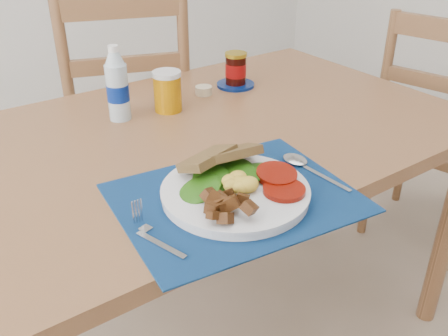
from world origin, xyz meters
name	(u,v)px	position (x,y,z in m)	size (l,w,h in m)	color
table	(210,154)	(0.00, 0.20, 0.67)	(1.40, 0.90, 0.75)	brown
chair_far	(127,97)	(0.05, 0.85, 0.62)	(0.58, 0.57, 1.25)	brown
chair_end	(440,112)	(0.99, 0.12, 0.58)	(0.49, 0.51, 1.15)	brown
placemat	(235,198)	(-0.15, -0.13, 0.75)	(0.48, 0.37, 0.00)	black
breakfast_plate	(234,190)	(-0.16, -0.13, 0.78)	(0.30, 0.30, 0.07)	silver
fork	(151,235)	(-0.36, -0.14, 0.76)	(0.04, 0.17, 0.00)	#B2B5BA
spoon	(304,165)	(0.05, -0.11, 0.76)	(0.05, 0.20, 0.01)	#B2B5BA
water_bottle	(117,88)	(-0.17, 0.39, 0.84)	(0.06, 0.06, 0.21)	#ADBFCC
juice_glass	(168,92)	(-0.03, 0.37, 0.80)	(0.08, 0.08, 0.11)	#B26F04
ramekin	(204,90)	(0.12, 0.41, 0.76)	(0.05, 0.05, 0.03)	#C9B893
jam_on_saucer	(236,72)	(0.25, 0.42, 0.80)	(0.12, 0.12, 0.11)	#051A57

